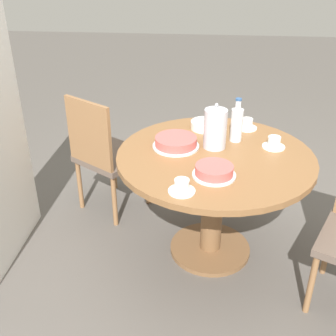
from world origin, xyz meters
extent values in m
plane|color=#56514C|center=(0.00, 0.00, 0.00)|extent=(14.00, 14.00, 0.00)
cylinder|color=brown|center=(0.00, 0.00, 0.01)|extent=(0.52, 0.52, 0.03)
cylinder|color=brown|center=(0.00, 0.00, 0.35)|extent=(0.13, 0.13, 0.64)
cylinder|color=brown|center=(0.00, 0.00, 0.69)|extent=(1.15, 1.15, 0.04)
cylinder|color=olive|center=(-0.47, -0.53, 0.20)|extent=(0.03, 0.03, 0.40)
cylinder|color=olive|center=(-0.15, -0.69, 0.20)|extent=(0.03, 0.03, 0.40)
cylinder|color=olive|center=(0.52, 0.48, 0.20)|extent=(0.03, 0.03, 0.40)
cylinder|color=olive|center=(0.72, 0.78, 0.20)|extent=(0.03, 0.03, 0.40)
cylinder|color=olive|center=(0.22, 0.67, 0.20)|extent=(0.03, 0.03, 0.40)
cylinder|color=olive|center=(0.41, 0.98, 0.20)|extent=(0.03, 0.03, 0.40)
cube|color=brown|center=(0.47, 0.73, 0.42)|extent=(0.58, 0.58, 0.04)
cube|color=olive|center=(0.30, 0.83, 0.67)|extent=(0.24, 0.35, 0.46)
cube|color=beige|center=(0.06, 1.37, 0.17)|extent=(0.32, 0.21, 0.28)
cylinder|color=silver|center=(0.10, 0.01, 0.83)|extent=(0.14, 0.14, 0.24)
cone|color=silver|center=(0.10, 0.01, 0.96)|extent=(0.12, 0.12, 0.02)
sphere|color=silver|center=(0.10, 0.01, 0.98)|extent=(0.02, 0.02, 0.02)
cylinder|color=silver|center=(0.20, -0.12, 0.81)|extent=(0.07, 0.07, 0.20)
cylinder|color=silver|center=(0.20, -0.12, 0.94)|extent=(0.03, 0.03, 0.06)
cylinder|color=#2D5184|center=(0.20, -0.12, 0.98)|extent=(0.04, 0.04, 0.01)
cylinder|color=silver|center=(0.08, 0.24, 0.71)|extent=(0.28, 0.28, 0.01)
cylinder|color=#C65651|center=(0.08, 0.24, 0.75)|extent=(0.25, 0.25, 0.05)
cylinder|color=silver|center=(-0.25, 0.01, 0.71)|extent=(0.23, 0.23, 0.01)
cylinder|color=#C65651|center=(-0.25, 0.01, 0.75)|extent=(0.20, 0.20, 0.05)
cylinder|color=white|center=(0.40, -0.20, 0.71)|extent=(0.14, 0.14, 0.01)
cylinder|color=white|center=(0.40, -0.20, 0.75)|extent=(0.07, 0.07, 0.06)
cylinder|color=white|center=(0.13, -0.35, 0.71)|extent=(0.14, 0.14, 0.01)
cylinder|color=white|center=(0.13, -0.35, 0.75)|extent=(0.07, 0.07, 0.06)
cylinder|color=white|center=(-0.43, 0.17, 0.71)|extent=(0.14, 0.14, 0.01)
cylinder|color=white|center=(-0.43, 0.17, 0.75)|extent=(0.07, 0.07, 0.06)
cylinder|color=white|center=(0.37, 0.07, 0.71)|extent=(0.19, 0.19, 0.01)
cylinder|color=white|center=(0.37, 0.07, 0.72)|extent=(0.19, 0.19, 0.01)
cylinder|color=white|center=(0.37, 0.07, 0.73)|extent=(0.19, 0.19, 0.01)
cylinder|color=white|center=(0.37, 0.07, 0.74)|extent=(0.19, 0.19, 0.01)
cylinder|color=white|center=(0.37, 0.07, 0.75)|extent=(0.19, 0.19, 0.01)
camera|label=1|loc=(-2.19, 0.07, 1.82)|focal=45.00mm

